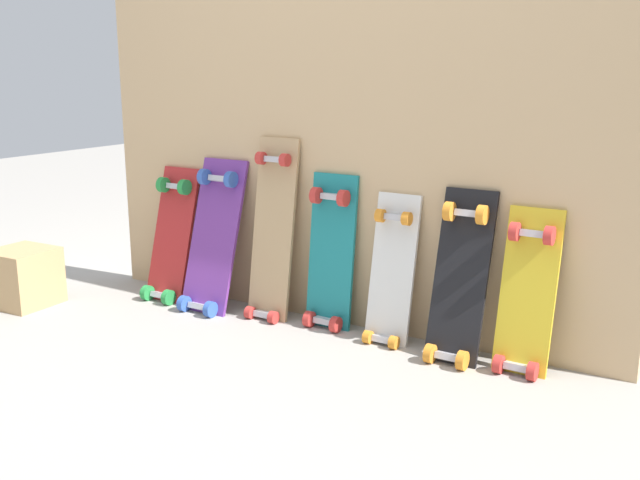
{
  "coord_description": "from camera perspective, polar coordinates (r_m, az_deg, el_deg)",
  "views": [
    {
      "loc": [
        1.49,
        -2.47,
        1.05
      ],
      "look_at": [
        0.0,
        -0.07,
        0.37
      ],
      "focal_mm": 41.35,
      "sensor_mm": 36.0,
      "label": 1
    }
  ],
  "objects": [
    {
      "name": "plywood_wall_panel",
      "position": [
        2.95,
        1.45,
        9.55
      ],
      "size": [
        2.37,
        0.04,
        1.7
      ],
      "primitive_type": "cube",
      "color": "tan",
      "rests_on": "ground"
    },
    {
      "name": "skateboard_white",
      "position": [
        2.84,
        5.53,
        -2.96
      ],
      "size": [
        0.18,
        0.18,
        0.64
      ],
      "color": "silver",
      "rests_on": "ground"
    },
    {
      "name": "skateboard_teal",
      "position": [
        2.98,
        0.8,
        -1.49
      ],
      "size": [
        0.2,
        0.15,
        0.69
      ],
      "color": "#197A7F",
      "rests_on": "ground"
    },
    {
      "name": "ground_plane",
      "position": [
        3.07,
        0.69,
        -6.55
      ],
      "size": [
        12.0,
        12.0,
        0.0
      ],
      "primitive_type": "plane",
      "color": "#9E9991"
    },
    {
      "name": "wooden_crate",
      "position": [
        3.54,
        -21.97,
        -2.67
      ],
      "size": [
        0.27,
        0.27,
        0.25
      ],
      "primitive_type": "cube",
      "rotation": [
        0.0,
        0.0,
        0.05
      ],
      "color": "tan",
      "rests_on": "ground"
    },
    {
      "name": "skateboard_purple",
      "position": [
        3.24,
        -8.34,
        -0.22
      ],
      "size": [
        0.24,
        0.27,
        0.71
      ],
      "color": "#6B338C",
      "rests_on": "ground"
    },
    {
      "name": "skateboard_red",
      "position": [
        3.42,
        -11.48,
        -0.08
      ],
      "size": [
        0.21,
        0.24,
        0.66
      ],
      "color": "#B22626",
      "rests_on": "ground"
    },
    {
      "name": "skateboard_natural",
      "position": [
        3.09,
        -3.72,
        0.2
      ],
      "size": [
        0.19,
        0.19,
        0.83
      ],
      "color": "tan",
      "rests_on": "ground"
    },
    {
      "name": "skateboard_yellow",
      "position": [
        2.65,
        15.66,
        -4.52
      ],
      "size": [
        0.19,
        0.19,
        0.64
      ],
      "color": "gold",
      "rests_on": "ground"
    },
    {
      "name": "skateboard_black",
      "position": [
        2.7,
        10.7,
        -3.45
      ],
      "size": [
        0.2,
        0.23,
        0.68
      ],
      "color": "black",
      "rests_on": "ground"
    }
  ]
}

